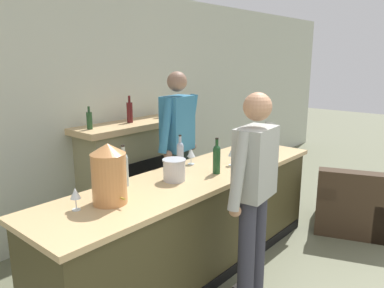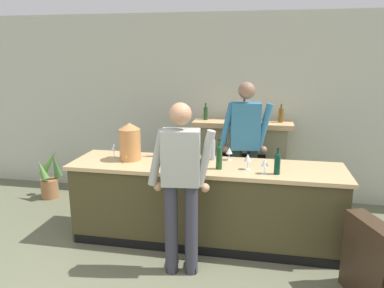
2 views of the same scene
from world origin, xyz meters
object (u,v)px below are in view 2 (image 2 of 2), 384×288
at_px(person_customer, 181,183).
at_px(wine_glass_back_row, 265,163).
at_px(person_bartender, 245,147).
at_px(wine_bottle_port_short, 213,148).
at_px(wine_glass_near_bucket, 229,151).
at_px(ice_bucket_steel, 186,155).
at_px(wine_bottle_merlot_tall, 277,163).
at_px(wine_bottle_rose_blush, 160,144).
at_px(fireplace_stone, 242,161).
at_px(copper_dispenser, 130,141).
at_px(wine_bottle_riesling_slim, 219,156).
at_px(wine_glass_front_left, 248,158).
at_px(wine_glass_front_right, 114,148).
at_px(potted_plant_corner, 50,178).

bearing_deg(person_customer, wine_glass_back_row, 32.73).
xyz_separation_m(person_customer, person_bartender, (0.53, 1.28, 0.06)).
bearing_deg(wine_bottle_port_short, wine_glass_near_bucket, 9.42).
relative_size(ice_bucket_steel, wine_bottle_merlot_tall, 0.72).
bearing_deg(wine_bottle_rose_blush, wine_glass_back_row, -19.41).
distance_m(fireplace_stone, ice_bucket_steel, 1.45).
height_order(wine_bottle_rose_blush, wine_glass_near_bucket, wine_bottle_rose_blush).
xyz_separation_m(fireplace_stone, person_customer, (-0.46, -2.00, 0.34)).
bearing_deg(copper_dispenser, fireplace_stone, 45.62).
distance_m(ice_bucket_steel, wine_glass_near_bucket, 0.52).
height_order(wine_bottle_riesling_slim, wine_glass_front_left, wine_bottle_riesling_slim).
bearing_deg(wine_glass_near_bucket, person_bartender, 63.55).
bearing_deg(wine_glass_back_row, wine_bottle_rose_blush, 160.59).
height_order(copper_dispenser, wine_glass_near_bucket, copper_dispenser).
distance_m(wine_bottle_riesling_slim, wine_bottle_port_short, 0.36).
xyz_separation_m(person_bartender, ice_bucket_steel, (-0.64, -0.55, 0.01)).
bearing_deg(wine_glass_front_right, ice_bucket_steel, -4.70).
bearing_deg(person_customer, wine_bottle_port_short, 79.17).
relative_size(wine_bottle_port_short, wine_glass_front_left, 1.91).
relative_size(ice_bucket_steel, wine_bottle_riesling_slim, 0.61).
xyz_separation_m(wine_bottle_merlot_tall, wine_bottle_port_short, (-0.74, 0.40, 0.02)).
height_order(ice_bucket_steel, wine_bottle_merlot_tall, wine_bottle_merlot_tall).
distance_m(person_bartender, ice_bucket_steel, 0.84).
height_order(fireplace_stone, wine_bottle_port_short, fireplace_stone).
xyz_separation_m(fireplace_stone, potted_plant_corner, (-2.89, -0.41, -0.31)).
bearing_deg(copper_dispenser, wine_bottle_merlot_tall, -7.40).
xyz_separation_m(wine_bottle_port_short, wine_glass_near_bucket, (0.19, 0.03, -0.04)).
distance_m(person_customer, wine_bottle_merlot_tall, 1.05).
distance_m(wine_glass_near_bucket, wine_glass_back_row, 0.61).
bearing_deg(potted_plant_corner, fireplace_stone, 8.03).
relative_size(fireplace_stone, person_customer, 0.89).
relative_size(fireplace_stone, ice_bucket_steel, 7.62).
xyz_separation_m(ice_bucket_steel, wine_bottle_merlot_tall, (1.02, -0.22, 0.03)).
distance_m(person_bartender, wine_glass_front_right, 1.62).
bearing_deg(wine_bottle_riesling_slim, person_customer, -117.15).
relative_size(ice_bucket_steel, wine_glass_front_left, 1.16).
height_order(person_customer, wine_bottle_riesling_slim, person_customer).
height_order(person_bartender, wine_bottle_merlot_tall, person_bartender).
bearing_deg(ice_bucket_steel, wine_glass_front_right, 175.30).
xyz_separation_m(fireplace_stone, wine_bottle_merlot_tall, (0.45, -1.49, 0.44)).
relative_size(wine_bottle_port_short, wine_glass_front_right, 2.03).
height_order(potted_plant_corner, wine_bottle_riesling_slim, wine_bottle_riesling_slim).
bearing_deg(person_bartender, wine_bottle_riesling_slim, -108.74).
distance_m(person_customer, wine_bottle_riesling_slim, 0.66).
bearing_deg(wine_bottle_merlot_tall, person_customer, -150.69).
height_order(fireplace_stone, wine_glass_near_bucket, fireplace_stone).
xyz_separation_m(wine_bottle_riesling_slim, wine_bottle_port_short, (-0.12, 0.34, -0.00)).
distance_m(person_customer, wine_glass_front_right, 1.30).
xyz_separation_m(wine_glass_front_left, wine_glass_near_bucket, (-0.23, 0.33, -0.02)).
bearing_deg(potted_plant_corner, wine_bottle_merlot_tall, -17.93).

